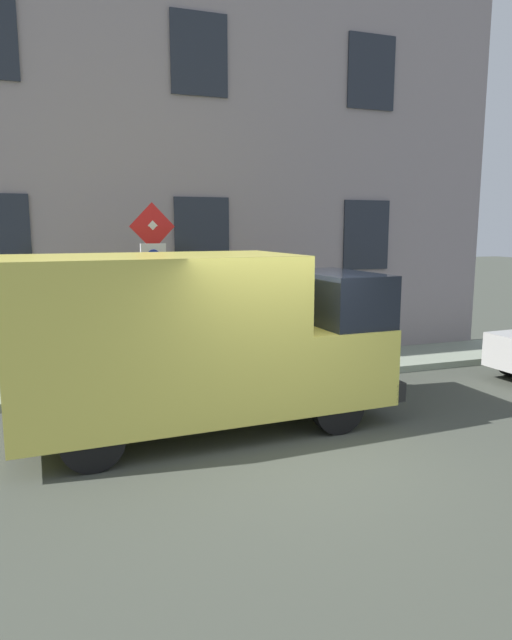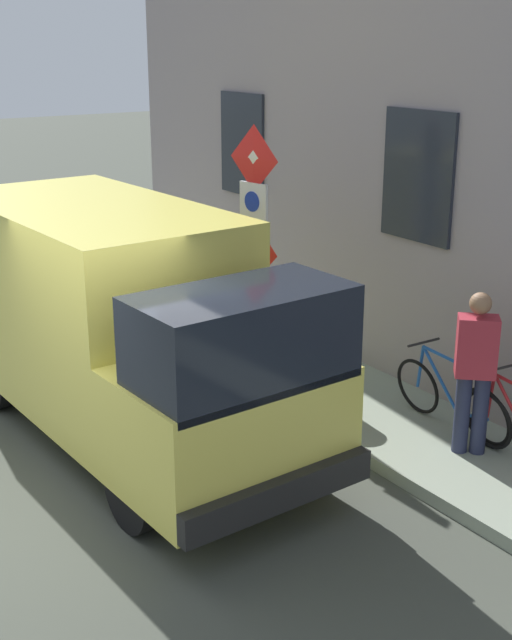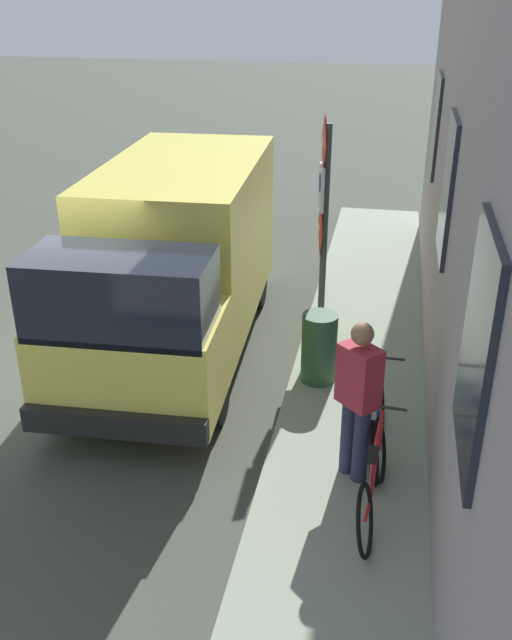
{
  "view_description": "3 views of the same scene",
  "coord_description": "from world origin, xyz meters",
  "px_view_note": "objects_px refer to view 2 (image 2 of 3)",
  "views": [
    {
      "loc": [
        -6.33,
        2.67,
        2.85
      ],
      "look_at": [
        2.07,
        -0.27,
        1.38
      ],
      "focal_mm": 31.24,
      "sensor_mm": 36.0,
      "label": 1
    },
    {
      "loc": [
        -2.46,
        -7.06,
        4.22
      ],
      "look_at": [
        2.96,
        1.01,
        0.98
      ],
      "focal_mm": 47.67,
      "sensor_mm": 36.0,
      "label": 2
    },
    {
      "loc": [
        3.94,
        -7.59,
        4.69
      ],
      "look_at": [
        2.48,
        -0.2,
        1.06
      ],
      "focal_mm": 39.51,
      "sensor_mm": 36.0,
      "label": 3
    }
  ],
  "objects_px": {
    "litter_bin": "(317,368)",
    "bicycle_blue": "(451,399)",
    "delivery_van": "(122,321)",
    "pedestrian": "(475,368)",
    "sign_post_stacked": "(254,227)"
  },
  "relations": [
    {
      "from": "litter_bin",
      "to": "bicycle_blue",
      "type": "bearing_deg",
      "value": -60.14
    },
    {
      "from": "delivery_van",
      "to": "litter_bin",
      "type": "height_order",
      "value": "delivery_van"
    },
    {
      "from": "bicycle_blue",
      "to": "pedestrian",
      "type": "relative_size",
      "value": 1.0
    },
    {
      "from": "delivery_van",
      "to": "litter_bin",
      "type": "xyz_separation_m",
      "value": [
        2.05,
        -0.79,
        -0.74
      ]
    },
    {
      "from": "delivery_van",
      "to": "bicycle_blue",
      "type": "relative_size",
      "value": 3.16
    },
    {
      "from": "pedestrian",
      "to": "litter_bin",
      "type": "bearing_deg",
      "value": -119.83
    },
    {
      "from": "pedestrian",
      "to": "litter_bin",
      "type": "xyz_separation_m",
      "value": [
        -0.57,
        1.83,
        -0.48
      ]
    },
    {
      "from": "delivery_van",
      "to": "pedestrian",
      "type": "height_order",
      "value": "delivery_van"
    },
    {
      "from": "delivery_van",
      "to": "litter_bin",
      "type": "relative_size",
      "value": 6.02
    },
    {
      "from": "delivery_van",
      "to": "pedestrian",
      "type": "bearing_deg",
      "value": 42.35
    },
    {
      "from": "sign_post_stacked",
      "to": "delivery_van",
      "type": "height_order",
      "value": "sign_post_stacked"
    },
    {
      "from": "sign_post_stacked",
      "to": "delivery_van",
      "type": "distance_m",
      "value": 2.07
    },
    {
      "from": "sign_post_stacked",
      "to": "bicycle_blue",
      "type": "distance_m",
      "value": 3.04
    },
    {
      "from": "sign_post_stacked",
      "to": "pedestrian",
      "type": "distance_m",
      "value": 3.16
    },
    {
      "from": "bicycle_blue",
      "to": "litter_bin",
      "type": "relative_size",
      "value": 1.9
    }
  ]
}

